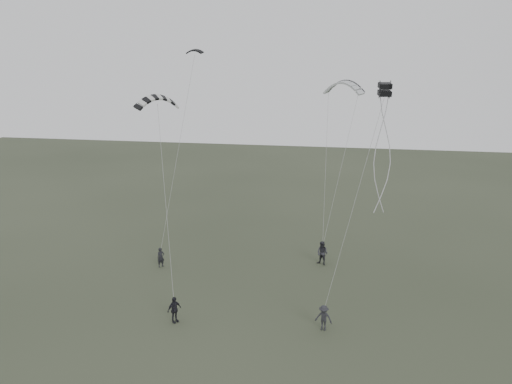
% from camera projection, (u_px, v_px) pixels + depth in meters
% --- Properties ---
extents(ground, '(140.00, 140.00, 0.00)m').
position_uv_depth(ground, '(221.00, 308.00, 32.93)').
color(ground, '#313927').
rests_on(ground, ground).
extents(flyer_left, '(0.69, 0.66, 1.58)m').
position_uv_depth(flyer_left, '(161.00, 257.00, 39.56)').
color(flyer_left, black).
rests_on(flyer_left, ground).
extents(flyer_right, '(1.16, 1.07, 1.93)m').
position_uv_depth(flyer_right, '(322.00, 253.00, 39.96)').
color(flyer_right, '#28282E').
rests_on(flyer_right, ground).
extents(flyer_center, '(0.89, 1.05, 1.69)m').
position_uv_depth(flyer_center, '(174.00, 310.00, 30.94)').
color(flyer_center, black).
rests_on(flyer_center, ground).
extents(flyer_far, '(1.13, 0.77, 1.60)m').
position_uv_depth(flyer_far, '(324.00, 318.00, 30.03)').
color(flyer_far, '#242428').
rests_on(flyer_far, ground).
extents(kite_dark_small, '(1.54, 0.79, 0.59)m').
position_uv_depth(kite_dark_small, '(194.00, 50.00, 41.11)').
color(kite_dark_small, black).
rests_on(kite_dark_small, flyer_left).
extents(kite_pale_large, '(3.79, 2.79, 1.67)m').
position_uv_depth(kite_pale_large, '(344.00, 82.00, 43.05)').
color(kite_pale_large, '#B5B8BB').
rests_on(kite_pale_large, flyer_right).
extents(kite_striped, '(3.05, 2.99, 1.41)m').
position_uv_depth(kite_striped, '(157.00, 97.00, 34.95)').
color(kite_striped, black).
rests_on(kite_striped, flyer_center).
extents(kite_box, '(0.87, 0.95, 0.85)m').
position_uv_depth(kite_box, '(385.00, 89.00, 29.72)').
color(kite_box, black).
rests_on(kite_box, flyer_far).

